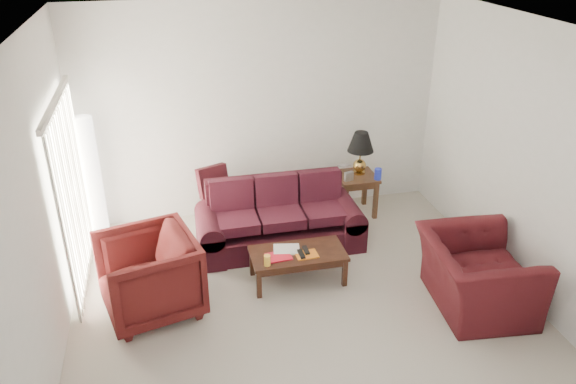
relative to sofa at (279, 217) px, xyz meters
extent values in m
plane|color=#BDB3A1|center=(-0.01, -1.39, -0.43)|extent=(5.00, 5.00, 0.00)
cube|color=silver|center=(-2.43, -0.09, 0.65)|extent=(0.10, 2.00, 2.16)
cube|color=black|center=(-0.76, 0.71, 0.26)|extent=(0.46, 0.35, 0.43)
cube|color=#B7B7BC|center=(1.10, 0.51, 0.23)|extent=(0.14, 0.08, 0.13)
cylinder|color=#1D2CBD|center=(1.51, 0.47, 0.25)|extent=(0.12, 0.12, 0.16)
cube|color=silver|center=(1.14, 0.86, 0.25)|extent=(0.18, 0.20, 0.05)
imported|color=#44100F|center=(-1.64, -1.00, 0.02)|extent=(1.20, 1.18, 0.91)
imported|color=#3A0D11|center=(1.83, -1.70, -0.03)|extent=(1.18, 1.32, 0.79)
cube|color=red|center=(-0.20, -0.86, -0.04)|extent=(0.30, 0.24, 0.02)
cube|color=white|center=(-0.07, -0.73, -0.04)|extent=(0.34, 0.28, 0.02)
cube|color=orange|center=(0.13, -0.89, -0.04)|extent=(0.26, 0.20, 0.01)
cube|color=black|center=(0.06, -0.89, -0.02)|extent=(0.06, 0.18, 0.02)
cube|color=black|center=(0.14, -0.82, -0.02)|extent=(0.05, 0.18, 0.02)
cylinder|color=yellow|center=(-0.35, -0.99, 0.02)|extent=(0.09, 0.09, 0.13)
camera|label=1|loc=(-1.31, -6.19, 3.47)|focal=35.00mm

